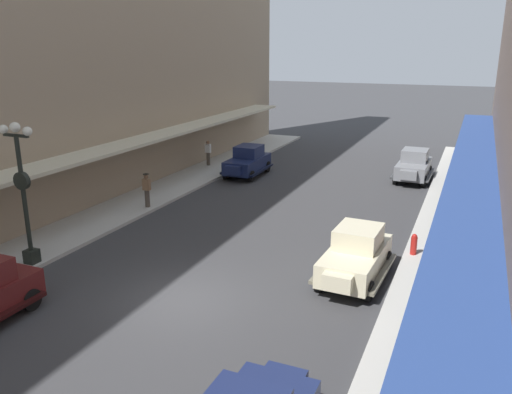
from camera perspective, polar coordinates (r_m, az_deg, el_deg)
ground_plane at (r=17.04m, az=-8.10°, el=-11.10°), size 200.00×200.00×0.00m
sidewalk_left at (r=21.59m, az=-25.55°, el=-6.33°), size 3.00×60.00×0.15m
sidewalk_right at (r=15.00m, az=18.33°, el=-15.63°), size 3.00×60.00×0.15m
parked_car_0 at (r=32.18m, az=-0.93°, el=4.04°), size 2.22×4.29×1.84m
parked_car_1 at (r=32.41m, az=16.96°, el=3.41°), size 2.18×4.27×1.84m
parked_car_2 at (r=18.19m, az=10.93°, el=-6.14°), size 2.28×4.31×1.84m
lamp_post_with_clock at (r=19.97m, az=-24.26°, el=0.90°), size 1.42×0.44×5.16m
fire_hydrant at (r=20.62m, az=16.97°, el=-4.97°), size 0.24×0.24×0.82m
pedestrian_0 at (r=25.90m, az=-11.92°, el=0.78°), size 0.36×0.28×1.67m
pedestrian_1 at (r=20.91m, az=21.12°, el=-3.76°), size 0.36×0.28×1.67m
pedestrian_2 at (r=34.46m, az=-5.28°, el=4.87°), size 0.36×0.24×1.64m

